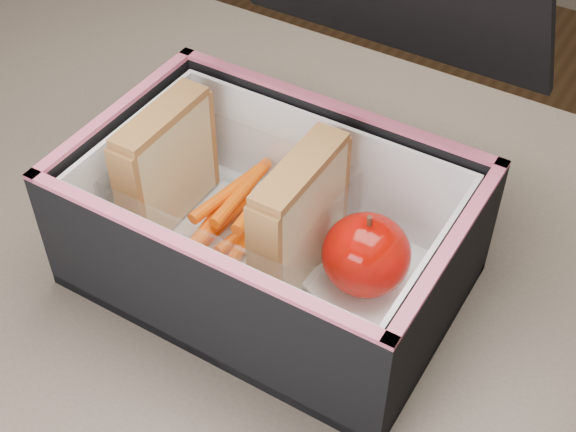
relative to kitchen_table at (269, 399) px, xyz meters
name	(u,v)px	position (x,y,z in m)	size (l,w,h in m)	color
kitchen_table	(269,399)	(0.00, 0.00, 0.00)	(1.20, 0.80, 0.75)	brown
lunch_bag	(274,216)	(-0.03, 0.06, 0.15)	(0.29, 0.30, 0.27)	black
plastic_tub	(232,210)	(-0.07, 0.06, 0.14)	(0.17, 0.12, 0.07)	white
sandwich_left	(167,164)	(-0.13, 0.06, 0.16)	(0.03, 0.10, 0.11)	tan
sandwich_right	(300,219)	(-0.01, 0.06, 0.16)	(0.03, 0.10, 0.11)	tan
carrot_sticks	(228,221)	(-0.08, 0.06, 0.12)	(0.06, 0.14, 0.03)	#FF5800
paper_napkin	(369,288)	(0.05, 0.07, 0.11)	(0.08, 0.08, 0.01)	white
red_apple	(366,255)	(0.05, 0.07, 0.14)	(0.08, 0.08, 0.07)	#890D00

